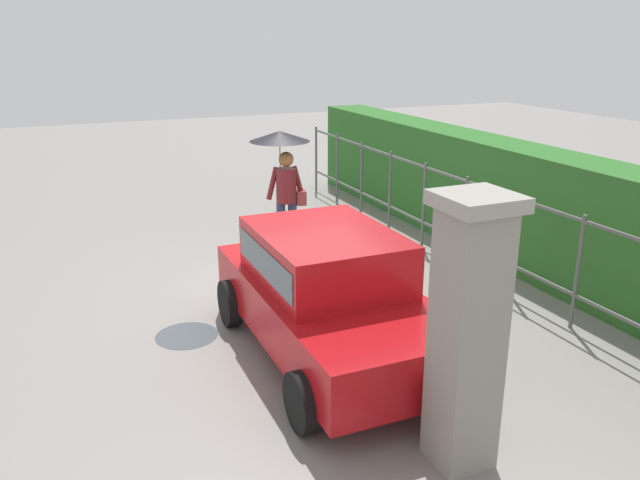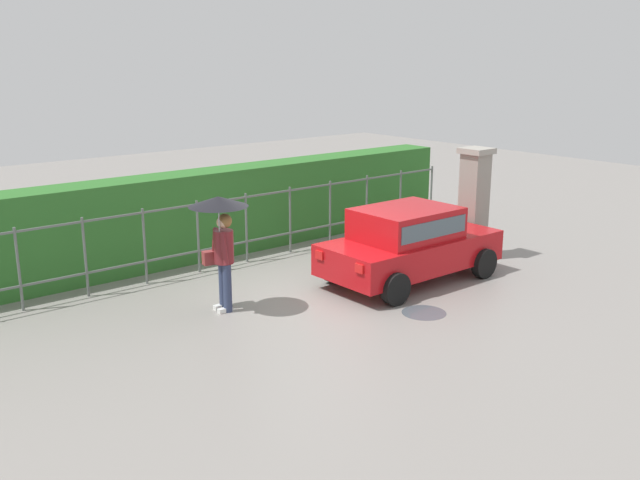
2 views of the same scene
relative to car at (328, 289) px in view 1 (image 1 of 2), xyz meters
name	(u,v)px [view 1 (image 1 of 2)]	position (x,y,z in m)	size (l,w,h in m)	color
ground_plane	(304,287)	(-1.97, 0.51, -0.80)	(40.00, 40.00, 0.00)	gray
car	(328,289)	(0.00, 0.00, 0.00)	(3.75, 1.88, 1.48)	#B71116
pedestrian	(283,164)	(-3.73, 0.87, 0.70)	(1.01, 1.01, 2.05)	#2D3856
gate_pillar	(467,332)	(2.26, 0.24, 0.44)	(0.60, 0.60, 2.42)	gray
fence_section	(465,219)	(-1.71, 3.12, 0.02)	(11.81, 0.05, 1.50)	#59605B
hedge_row	(515,205)	(-1.71, 4.10, 0.15)	(12.76, 0.90, 1.90)	#2D6B28
puddle_near	(187,336)	(-1.10, -1.43, -0.80)	(0.77, 0.77, 0.00)	#4C545B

